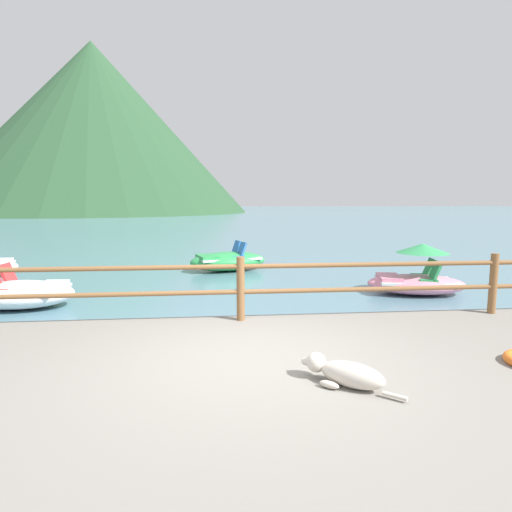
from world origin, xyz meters
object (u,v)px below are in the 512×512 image
Objects in this scene: dog_resting at (345,373)px; pedal_boat_2 at (228,261)px; pedal_boat_3 at (20,294)px; pedal_boat_1 at (417,277)px.

pedal_boat_2 is at bearing 95.17° from dog_resting.
pedal_boat_3 is (-5.19, 5.08, -0.24)m from dog_resting.
pedal_boat_3 is (-8.64, -0.43, -0.10)m from pedal_boat_1.
pedal_boat_1 reaches higher than pedal_boat_2.
pedal_boat_1 is 5.65m from pedal_boat_2.
dog_resting is at bearing -122.02° from pedal_boat_1.
pedal_boat_2 is at bearing 139.24° from pedal_boat_1.
dog_resting is at bearing -44.34° from pedal_boat_3.
dog_resting is 0.31× the size of pedal_boat_2.
pedal_boat_1 reaches higher than dog_resting.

